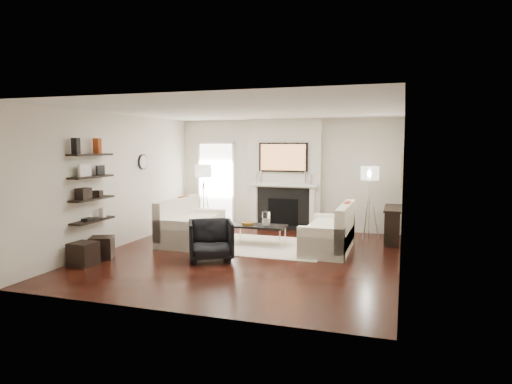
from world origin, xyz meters
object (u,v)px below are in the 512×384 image
(armchair, at_px, (211,238))
(ottoman_near, at_px, (102,248))
(loveseat_left_base, at_px, (192,232))
(lamp_left_shade, at_px, (203,171))
(loveseat_right_base, at_px, (328,240))
(lamp_right_shade, at_px, (370,173))
(coffee_table, at_px, (259,226))

(armchair, distance_m, ottoman_near, 2.03)
(loveseat_left_base, relative_size, armchair, 2.26)
(lamp_left_shade, bearing_deg, loveseat_left_base, -76.45)
(loveseat_left_base, height_order, lamp_left_shade, lamp_left_shade)
(lamp_left_shade, bearing_deg, armchair, -63.05)
(loveseat_left_base, xyz_separation_m, loveseat_right_base, (2.91, 0.10, 0.00))
(ottoman_near, bearing_deg, loveseat_left_base, 62.56)
(lamp_right_shade, bearing_deg, lamp_left_shade, -175.09)
(coffee_table, relative_size, lamp_left_shade, 2.75)
(loveseat_right_base, distance_m, armchair, 2.36)
(loveseat_left_base, bearing_deg, coffee_table, 5.41)
(lamp_right_shade, bearing_deg, loveseat_right_base, -113.07)
(loveseat_left_base, distance_m, coffee_table, 1.50)
(armchair, relative_size, lamp_right_shade, 1.99)
(coffee_table, distance_m, lamp_left_shade, 2.40)
(coffee_table, bearing_deg, lamp_right_shade, 35.95)
(loveseat_left_base, bearing_deg, ottoman_near, -117.44)
(coffee_table, bearing_deg, loveseat_left_base, -174.59)
(lamp_right_shade, xyz_separation_m, ottoman_near, (-4.52, -3.48, -1.25))
(loveseat_left_base, relative_size, ottoman_near, 4.50)
(loveseat_left_base, height_order, armchair, armchair)
(loveseat_right_base, bearing_deg, lamp_right_shade, 66.93)
(lamp_left_shade, height_order, lamp_right_shade, same)
(loveseat_left_base, relative_size, coffee_table, 1.64)
(coffee_table, relative_size, lamp_right_shade, 2.75)
(lamp_right_shade, relative_size, ottoman_near, 1.00)
(loveseat_left_base, distance_m, lamp_right_shade, 4.14)
(coffee_table, bearing_deg, lamp_left_shade, 146.51)
(loveseat_right_base, relative_size, coffee_table, 1.64)
(lamp_right_shade, bearing_deg, coffee_table, -144.05)
(loveseat_right_base, relative_size, lamp_right_shade, 4.50)
(loveseat_right_base, height_order, ottoman_near, loveseat_right_base)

